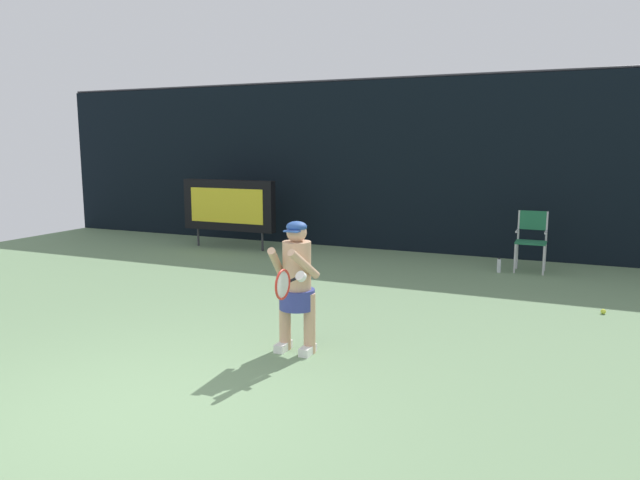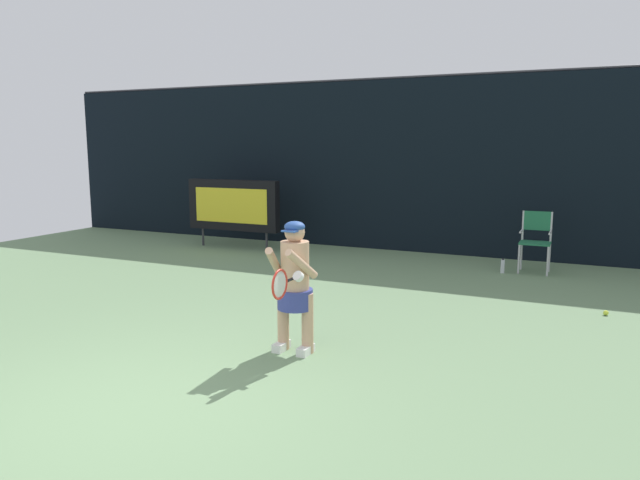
% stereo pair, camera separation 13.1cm
% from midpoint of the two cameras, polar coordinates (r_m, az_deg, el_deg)
% --- Properties ---
extents(ground, '(18.00, 22.00, 0.03)m').
position_cam_midpoint_polar(ground, '(5.41, -19.55, -16.16)').
color(ground, '#698860').
extents(backdrop_screen, '(18.00, 0.12, 3.66)m').
position_cam_midpoint_polar(backdrop_screen, '(12.68, 7.96, 7.07)').
color(backdrop_screen, black).
rests_on(backdrop_screen, ground).
extents(scoreboard, '(2.20, 0.21, 1.50)m').
position_cam_midpoint_polar(scoreboard, '(13.08, -9.06, 3.31)').
color(scoreboard, black).
rests_on(scoreboard, ground).
extents(umpire_chair, '(0.52, 0.44, 1.08)m').
position_cam_midpoint_polar(umpire_chair, '(11.22, 19.36, 0.25)').
color(umpire_chair, '#B7B7BC').
rests_on(umpire_chair, ground).
extents(water_bottle, '(0.07, 0.07, 0.27)m').
position_cam_midpoint_polar(water_bottle, '(11.03, 16.50, -2.37)').
color(water_bottle, silver).
rests_on(water_bottle, ground).
extents(tennis_player, '(0.53, 0.60, 1.45)m').
position_cam_midpoint_polar(tennis_player, '(6.45, -2.86, -4.06)').
color(tennis_player, white).
rests_on(tennis_player, ground).
extents(tennis_racket, '(0.03, 0.60, 0.31)m').
position_cam_midpoint_polar(tennis_racket, '(5.94, -4.14, -4.25)').
color(tennis_racket, black).
extents(tennis_ball_loose, '(0.07, 0.07, 0.07)m').
position_cam_midpoint_polar(tennis_ball_loose, '(8.87, 25.21, -6.24)').
color(tennis_ball_loose, '#CCDB3D').
rests_on(tennis_ball_loose, ground).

